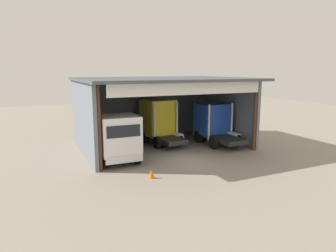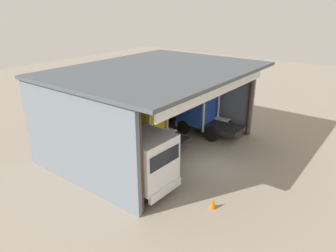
{
  "view_description": "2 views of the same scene",
  "coord_description": "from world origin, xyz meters",
  "px_view_note": "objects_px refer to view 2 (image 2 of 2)",
  "views": [
    {
      "loc": [
        -9.84,
        -18.01,
        6.18
      ],
      "look_at": [
        0.0,
        3.14,
        1.88
      ],
      "focal_mm": 32.57,
      "sensor_mm": 36.0,
      "label": 1
    },
    {
      "loc": [
        -15.16,
        -8.41,
        9.4
      ],
      "look_at": [
        0.0,
        3.14,
        1.88
      ],
      "focal_mm": 33.64,
      "sensor_mm": 36.0,
      "label": 2
    }
  ],
  "objects_px": {
    "truck_yellow_left_bay": "(145,117)",
    "oil_drum": "(89,140)",
    "truck_white_center_bay": "(141,162)",
    "tool_cart": "(92,141)",
    "traffic_cone": "(213,203)",
    "truck_blue_center_right_bay": "(201,110)"
  },
  "relations": [
    {
      "from": "tool_cart",
      "to": "oil_drum",
      "type": "bearing_deg",
      "value": 91.91
    },
    {
      "from": "truck_white_center_bay",
      "to": "truck_blue_center_right_bay",
      "type": "relative_size",
      "value": 1.09
    },
    {
      "from": "oil_drum",
      "to": "tool_cart",
      "type": "xyz_separation_m",
      "value": [
        0.01,
        -0.34,
        0.06
      ]
    },
    {
      "from": "truck_yellow_left_bay",
      "to": "truck_blue_center_right_bay",
      "type": "height_order",
      "value": "truck_yellow_left_bay"
    },
    {
      "from": "truck_yellow_left_bay",
      "to": "traffic_cone",
      "type": "distance_m",
      "value": 8.73
    },
    {
      "from": "truck_white_center_bay",
      "to": "truck_blue_center_right_bay",
      "type": "height_order",
      "value": "truck_blue_center_right_bay"
    },
    {
      "from": "oil_drum",
      "to": "truck_white_center_bay",
      "type": "bearing_deg",
      "value": -106.31
    },
    {
      "from": "traffic_cone",
      "to": "tool_cart",
      "type": "bearing_deg",
      "value": 84.2
    },
    {
      "from": "truck_white_center_bay",
      "to": "oil_drum",
      "type": "relative_size",
      "value": 6.14
    },
    {
      "from": "truck_white_center_bay",
      "to": "tool_cart",
      "type": "xyz_separation_m",
      "value": [
        1.96,
        6.32,
        -1.22
      ]
    },
    {
      "from": "truck_yellow_left_bay",
      "to": "truck_blue_center_right_bay",
      "type": "distance_m",
      "value": 4.69
    },
    {
      "from": "tool_cart",
      "to": "traffic_cone",
      "type": "distance_m",
      "value": 10.16
    },
    {
      "from": "truck_yellow_left_bay",
      "to": "oil_drum",
      "type": "height_order",
      "value": "truck_yellow_left_bay"
    },
    {
      "from": "truck_yellow_left_bay",
      "to": "traffic_cone",
      "type": "bearing_deg",
      "value": -120.92
    },
    {
      "from": "truck_yellow_left_bay",
      "to": "truck_blue_center_right_bay",
      "type": "relative_size",
      "value": 1.02
    },
    {
      "from": "truck_blue_center_right_bay",
      "to": "tool_cart",
      "type": "bearing_deg",
      "value": 147.17
    },
    {
      "from": "oil_drum",
      "to": "traffic_cone",
      "type": "relative_size",
      "value": 1.56
    },
    {
      "from": "truck_white_center_bay",
      "to": "truck_yellow_left_bay",
      "type": "distance_m",
      "value": 6.13
    },
    {
      "from": "traffic_cone",
      "to": "truck_blue_center_right_bay",
      "type": "bearing_deg",
      "value": 35.28
    },
    {
      "from": "tool_cart",
      "to": "traffic_cone",
      "type": "bearing_deg",
      "value": -95.8
    },
    {
      "from": "truck_blue_center_right_bay",
      "to": "tool_cart",
      "type": "xyz_separation_m",
      "value": [
        -7.04,
        4.4,
        -1.26
      ]
    },
    {
      "from": "truck_yellow_left_bay",
      "to": "traffic_cone",
      "type": "relative_size",
      "value": 8.91
    }
  ]
}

